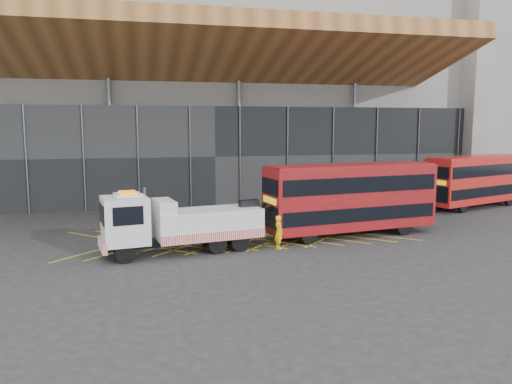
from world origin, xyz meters
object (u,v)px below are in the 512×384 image
object	(u,v)px
bus_second	(477,179)
worker	(279,232)
recovery_truck	(178,223)
bus_towed	(351,196)

from	to	relation	value
bus_second	worker	xyz separation A→B (m)	(-19.03, -9.20, -1.39)
recovery_truck	bus_second	distance (m)	25.89
recovery_truck	worker	distance (m)	5.32
recovery_truck	bus_towed	bearing A→B (deg)	0.02
recovery_truck	worker	xyz separation A→B (m)	(5.27, -0.27, -0.67)
bus_second	recovery_truck	bearing A→B (deg)	-179.14
worker	recovery_truck	bearing A→B (deg)	78.58
bus_towed	worker	world-z (taller)	bus_towed
recovery_truck	bus_second	bearing A→B (deg)	10.77
bus_towed	recovery_truck	bearing A→B (deg)	-178.70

